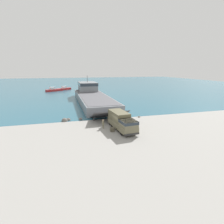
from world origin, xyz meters
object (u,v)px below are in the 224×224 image
object	(u,v)px
military_truck	(122,121)
mooring_bollard	(94,119)
moored_boat_a	(64,89)
soldier_on_ramp	(103,123)
landing_craft	(92,95)
moored_boat_b	(53,90)
cargo_crate	(112,129)

from	to	relation	value
military_truck	mooring_bollard	world-z (taller)	military_truck
moored_boat_a	mooring_bollard	xyz separation A→B (m)	(6.35, -57.08, -0.23)
military_truck	moored_boat_a	xyz separation A→B (m)	(-10.36, 63.56, -0.92)
military_truck	soldier_on_ramp	xyz separation A→B (m)	(-3.11, 1.39, -0.59)
mooring_bollard	military_truck	bearing A→B (deg)	-58.22
landing_craft	moored_boat_b	bearing A→B (deg)	113.88
moored_boat_a	cargo_crate	distance (m)	64.64
landing_craft	moored_boat_a	size ratio (longest dim) A/B	5.09
moored_boat_a	military_truck	bearing A→B (deg)	147.11
moored_boat_a	moored_boat_b	world-z (taller)	moored_boat_b
mooring_bollard	landing_craft	bearing A→B (deg)	82.70
moored_boat_a	cargo_crate	xyz separation A→B (m)	(8.48, -64.08, -0.31)
military_truck	cargo_crate	distance (m)	2.30
soldier_on_ramp	moored_boat_a	world-z (taller)	moored_boat_a
landing_craft	cargo_crate	world-z (taller)	landing_craft
moored_boat_b	cargo_crate	size ratio (longest dim) A/B	8.91
moored_boat_a	landing_craft	bearing A→B (deg)	153.06
military_truck	moored_boat_b	distance (m)	61.62
moored_boat_b	cargo_crate	bearing A→B (deg)	-21.11
landing_craft	moored_boat_a	xyz separation A→B (m)	(-9.28, 34.15, -1.33)
landing_craft	military_truck	size ratio (longest dim) A/B	4.84
landing_craft	soldier_on_ramp	distance (m)	28.12
soldier_on_ramp	moored_boat_b	size ratio (longest dim) A/B	0.23
landing_craft	mooring_bollard	distance (m)	23.17
landing_craft	mooring_bollard	size ratio (longest dim) A/B	51.00
landing_craft	soldier_on_ramp	world-z (taller)	landing_craft
landing_craft	military_truck	xyz separation A→B (m)	(1.08, -29.41, -0.41)
mooring_bollard	cargo_crate	xyz separation A→B (m)	(2.13, -6.99, -0.08)
soldier_on_ramp	landing_craft	bearing A→B (deg)	-111.59
soldier_on_ramp	moored_boat_b	distance (m)	59.57
moored_boat_a	moored_boat_b	bearing A→B (deg)	86.77
soldier_on_ramp	moored_boat_a	xyz separation A→B (m)	(-7.25, 62.18, -0.32)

